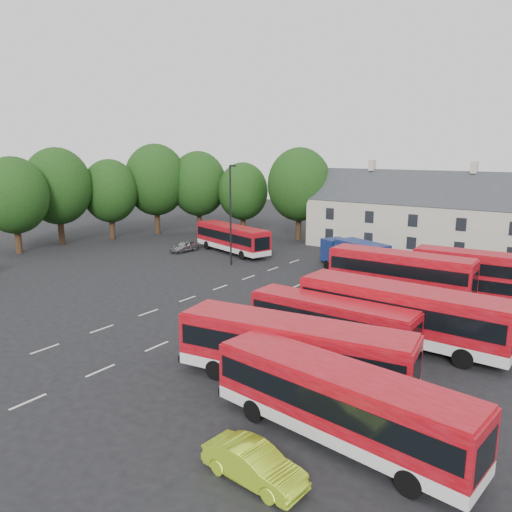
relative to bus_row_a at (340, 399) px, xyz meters
The scene contains 16 objects.
ground 20.07m from the bus_row_a, 154.19° to the left, with size 140.00×140.00×0.00m, color black.
lane_markings 18.91m from the bus_row_a, 145.37° to the left, with size 5.15×33.80×0.01m.
treeline 48.07m from the bus_row_a, 144.07° to the left, with size 29.92×32.59×12.01m.
terrace_houses 38.95m from the bus_row_a, 95.88° to the left, with size 35.70×7.13×10.06m.
bus_row_a is the anchor object (origin of this frame).
bus_row_b 5.02m from the bus_row_a, 141.82° to the left, with size 11.78×4.24×3.26m.
bus_row_c 9.81m from the bus_row_a, 118.58° to the left, with size 9.92×2.40×2.80m.
bus_row_d 11.37m from the bus_row_a, 97.68° to the left, with size 12.33×3.21×3.46m.
bus_row_e 13.85m from the bus_row_a, 105.46° to the left, with size 10.09×2.87×2.82m.
bus_dd_south 18.17m from the bus_row_a, 102.50° to the left, with size 10.08×2.42×4.13m.
bus_dd_north 21.69m from the bus_row_a, 87.67° to the left, with size 9.86×2.64×4.01m.
bus_north 36.87m from the bus_row_a, 134.40° to the left, with size 10.99×5.52×3.04m.
box_truck 27.60m from the bus_row_a, 113.06° to the left, with size 7.44×4.96×3.13m.
silver_car 38.87m from the bus_row_a, 142.11° to the left, with size 1.45×3.60×1.23m, color #95979C.
lime_car 4.24m from the bus_row_a, 109.35° to the right, with size 1.36×3.91×1.29m, color #A4D120.
lamppost 31.29m from the bus_row_a, 135.79° to the left, with size 0.68×0.29×9.83m.
Camera 1 is at (25.54, -25.03, 11.32)m, focal length 35.00 mm.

